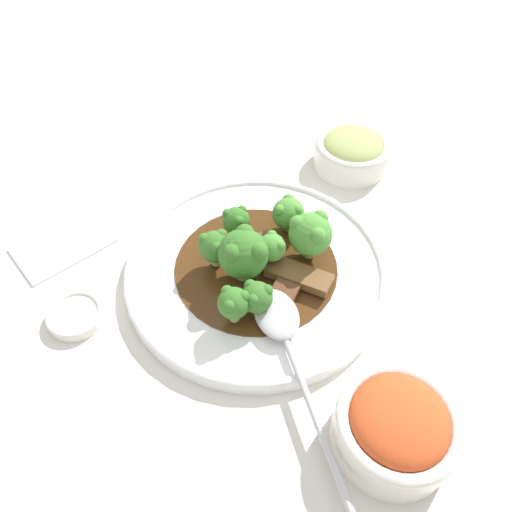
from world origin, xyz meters
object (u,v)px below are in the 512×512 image
beef_strip_0 (299,275)px  serving_spoon (282,329)px  broccoli_floret_6 (236,220)px  broccoli_floret_7 (272,247)px  beef_strip_1 (256,248)px  main_plate (256,269)px  beef_strip_2 (281,298)px  broccoli_floret_5 (257,297)px  broccoli_floret_1 (288,213)px  broccoli_floret_2 (234,303)px  broccoli_floret_4 (245,254)px  side_bowl_kimchi (396,427)px  sauce_dish (75,315)px  broccoli_floret_3 (215,246)px  side_bowl_appetizer (352,151)px  broccoli_floret_0 (311,234)px

beef_strip_0 → serving_spoon: size_ratio=0.37×
broccoli_floret_6 → broccoli_floret_7: 0.06m
beef_strip_1 → main_plate: bearing=-138.4°
beef_strip_2 → serving_spoon: (-0.03, -0.03, 0.00)m
broccoli_floret_5 → broccoli_floret_6: broccoli_floret_5 is taller
broccoli_floret_1 → broccoli_floret_2: (-0.14, -0.04, 0.00)m
beef_strip_1 → broccoli_floret_4: (-0.03, -0.01, 0.03)m
broccoli_floret_1 → side_bowl_kimchi: size_ratio=0.39×
beef_strip_1 → broccoli_floret_5: broccoli_floret_5 is taller
beef_strip_0 → broccoli_floret_6: bearing=86.6°
sauce_dish → beef_strip_0: bearing=-39.4°
broccoli_floret_6 → broccoli_floret_7: size_ratio=0.85×
beef_strip_1 → broccoli_floret_7: broccoli_floret_7 is taller
beef_strip_0 → broccoli_floret_5: broccoli_floret_5 is taller
broccoli_floret_5 → side_bowl_kimchi: size_ratio=0.37×
broccoli_floret_3 → side_bowl_appetizer: size_ratio=0.44×
beef_strip_0 → beef_strip_1: beef_strip_1 is taller
broccoli_floret_0 → side_bowl_kimchi: size_ratio=0.53×
broccoli_floret_6 → side_bowl_appetizer: bearing=-5.0°
side_bowl_appetizer → broccoli_floret_7: bearing=-169.2°
broccoli_floret_4 → side_bowl_appetizer: (0.26, 0.03, -0.03)m
broccoli_floret_6 → beef_strip_1: bearing=-102.2°
main_plate → broccoli_floret_2: bearing=-156.0°
serving_spoon → side_bowl_appetizer: side_bowl_appetizer is taller
broccoli_floret_0 → broccoli_floret_1: (0.02, 0.04, -0.01)m
broccoli_floret_0 → broccoli_floret_2: 0.12m
side_bowl_kimchi → sauce_dish: size_ratio=1.80×
beef_strip_1 → broccoli_floret_1: (0.06, -0.00, 0.02)m
broccoli_floret_1 → side_bowl_kimchi: (-0.14, -0.23, -0.01)m
sauce_dish → side_bowl_kimchi: bearing=-71.5°
beef_strip_2 → broccoli_floret_3: size_ratio=1.20×
beef_strip_1 → sauce_dish: beef_strip_1 is taller
beef_strip_0 → broccoli_floret_4: 0.07m
main_plate → broccoli_floret_7: (0.01, -0.01, 0.04)m
beef_strip_1 → beef_strip_0: bearing=-87.9°
beef_strip_0 → beef_strip_1: (-0.00, 0.06, 0.00)m
side_bowl_appetizer → broccoli_floret_4: bearing=-172.9°
side_bowl_appetizer → sauce_dish: (-0.42, 0.08, -0.02)m
main_plate → broccoli_floret_4: (-0.02, -0.00, 0.05)m
beef_strip_2 → broccoli_floret_6: broccoli_floret_6 is taller
beef_strip_2 → sauce_dish: bearing=134.0°
broccoli_floret_3 → broccoli_floret_5: broccoli_floret_3 is taller
broccoli_floret_1 → serving_spoon: (-0.12, -0.09, -0.02)m
broccoli_floret_0 → broccoli_floret_4: (-0.07, 0.03, 0.00)m
beef_strip_1 → broccoli_floret_4: 0.05m
main_plate → serving_spoon: (-0.05, -0.08, 0.02)m
broccoli_floret_2 → broccoli_floret_4: bearing=30.7°
broccoli_floret_1 → serving_spoon: bearing=-143.5°
broccoli_floret_1 → broccoli_floret_5: bearing=-156.2°
broccoli_floret_1 → broccoli_floret_6: 0.06m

